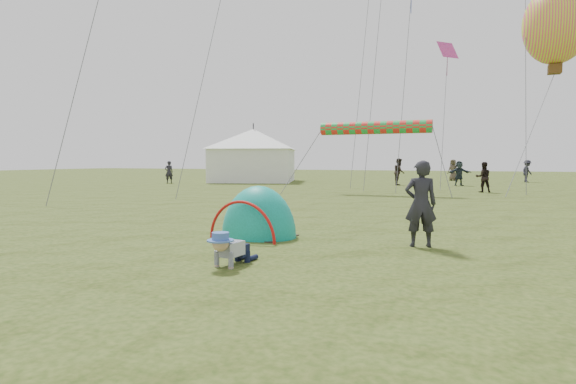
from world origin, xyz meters
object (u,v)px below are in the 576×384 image
at_px(popup_tent, 259,236).
at_px(event_marquee, 253,153).
at_px(balloon_kite, 556,29).
at_px(crawling_toddler, 229,248).
at_px(standing_adult, 421,204).

height_order(popup_tent, event_marquee, event_marquee).
height_order(popup_tent, balloon_kite, balloon_kite).
bearing_deg(event_marquee, crawling_toddler, -81.46).
xyz_separation_m(crawling_toddler, popup_tent, (-0.75, 2.66, -0.29)).
bearing_deg(event_marquee, popup_tent, -80.44).
bearing_deg(standing_adult, popup_tent, -14.99).
bearing_deg(standing_adult, crawling_toddler, 29.85).
relative_size(popup_tent, standing_adult, 1.34).
height_order(crawling_toddler, popup_tent, popup_tent).
bearing_deg(popup_tent, event_marquee, 125.52).
bearing_deg(crawling_toddler, event_marquee, 123.68).
relative_size(crawling_toddler, standing_adult, 0.45).
relative_size(event_marquee, balloon_kite, 1.40).
height_order(crawling_toddler, event_marquee, event_marquee).
distance_m(crawling_toddler, standing_adult, 3.83).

